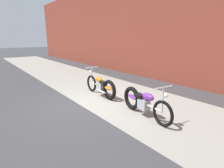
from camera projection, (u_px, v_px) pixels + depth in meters
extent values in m
plane|color=#38383A|center=(82.00, 106.00, 6.00)|extent=(80.00, 80.00, 0.00)
cube|color=gray|center=(122.00, 96.00, 7.03)|extent=(36.00, 3.50, 0.01)
cube|color=brown|center=(180.00, 21.00, 8.33)|extent=(36.00, 0.50, 5.83)
torus|color=black|center=(92.00, 83.00, 7.56)|extent=(0.68, 0.10, 0.68)
torus|color=black|center=(109.00, 90.00, 6.53)|extent=(0.73, 0.15, 0.73)
cylinder|color=silver|center=(100.00, 86.00, 7.04)|extent=(1.24, 0.10, 0.06)
cube|color=#99999E|center=(101.00, 87.00, 6.99)|extent=(0.33, 0.23, 0.28)
ellipsoid|color=orange|center=(99.00, 79.00, 7.04)|extent=(0.45, 0.20, 0.20)
ellipsoid|color=orange|center=(109.00, 88.00, 6.56)|extent=(0.45, 0.19, 0.10)
cube|color=black|center=(104.00, 83.00, 6.78)|extent=(0.29, 0.21, 0.08)
cylinder|color=silver|center=(92.00, 76.00, 7.45)|extent=(0.05, 0.05, 0.62)
cylinder|color=silver|center=(92.00, 67.00, 7.37)|extent=(0.05, 0.58, 0.03)
sphere|color=white|center=(90.00, 72.00, 7.49)|extent=(0.11, 0.11, 0.11)
cylinder|color=silver|center=(101.00, 91.00, 6.73)|extent=(0.55, 0.08, 0.06)
torus|color=black|center=(163.00, 113.00, 4.57)|extent=(0.68, 0.16, 0.68)
torus|color=black|center=(132.00, 98.00, 5.64)|extent=(0.74, 0.21, 0.73)
cylinder|color=silver|center=(146.00, 104.00, 5.10)|extent=(1.23, 0.20, 0.06)
cube|color=#99999E|center=(144.00, 105.00, 5.18)|extent=(0.34, 0.26, 0.28)
ellipsoid|color=#6B2D93|center=(148.00, 97.00, 4.97)|extent=(0.46, 0.24, 0.20)
ellipsoid|color=#6B2D93|center=(133.00, 97.00, 5.59)|extent=(0.46, 0.23, 0.10)
cube|color=black|center=(140.00, 95.00, 5.29)|extent=(0.30, 0.23, 0.08)
cylinder|color=silver|center=(162.00, 101.00, 4.52)|extent=(0.05, 0.05, 0.62)
cylinder|color=silver|center=(163.00, 87.00, 4.43)|extent=(0.10, 0.58, 0.03)
sphere|color=white|center=(166.00, 96.00, 4.40)|extent=(0.11, 0.11, 0.11)
cylinder|color=silver|center=(142.00, 104.00, 5.47)|extent=(0.55, 0.12, 0.06)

